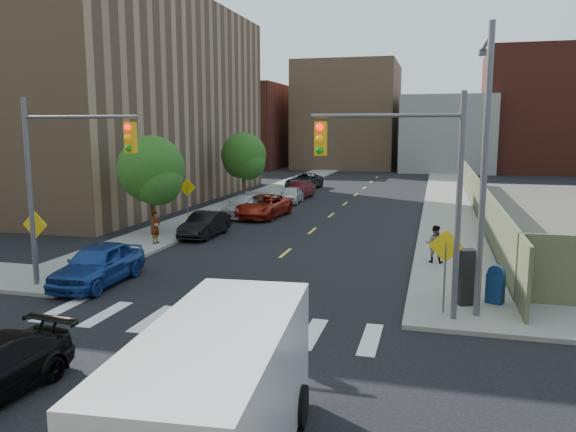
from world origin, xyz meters
The scene contains 29 objects.
ground centered at (0.00, 0.00, 0.00)m, with size 160.00×160.00×0.00m, color black.
sidewalk_nw centered at (-7.75, 41.50, 0.07)m, with size 3.50×73.00×0.15m, color gray.
sidewalk_ne centered at (7.75, 41.50, 0.07)m, with size 3.50×73.00×0.15m, color gray.
fence_north centered at (9.60, 28.00, 1.25)m, with size 0.12×44.00×2.50m, color #5F6547.
building_nw centered at (-22.00, 30.00, 8.00)m, with size 22.00×30.00×16.00m, color #8C6B4C.
bg_bldg_west centered at (-22.00, 70.00, 6.00)m, with size 14.00×18.00×12.00m, color #592319.
bg_bldg_midwest centered at (-6.00, 72.00, 7.50)m, with size 14.00×16.00×15.00m, color #8C6B4C.
bg_bldg_center centered at (8.00, 70.00, 5.00)m, with size 12.00×16.00×10.00m, color gray.
bg_bldg_east centered at (22.00, 72.00, 8.00)m, with size 18.00×18.00×16.00m, color #592319.
signal_nw centered at (-5.98, 6.00, 4.53)m, with size 4.59×0.30×7.00m.
signal_ne centered at (5.98, 6.00, 4.53)m, with size 4.59×0.30×7.00m.
streetlight_ne centered at (8.20, 6.90, 5.22)m, with size 0.25×3.70×9.00m.
warn_sign_nw centered at (-7.80, 6.50, 1.99)m, with size 1.06×0.06×2.83m.
warn_sign_ne centered at (7.20, 6.50, 1.99)m, with size 1.06×0.06×2.83m.
warn_sign_midwest centered at (-7.80, 20.00, 1.99)m, with size 1.06×0.06×2.83m.
tree_west_near centered at (-8.00, 16.05, 3.48)m, with size 3.66×3.64×5.52m.
tree_west_far centered at (-8.00, 31.05, 3.48)m, with size 3.66×3.64×5.52m.
parked_car_blue centered at (-5.50, 7.00, 0.79)m, with size 1.87×4.64×1.58m, color navy.
parked_car_black centered at (-5.31, 16.78, 0.68)m, with size 1.44×4.12×1.36m, color black.
parked_car_red centered at (-4.20, 23.96, 0.75)m, with size 2.48×5.38×1.49m, color maroon.
parked_car_silver centered at (-5.50, 24.16, 0.73)m, with size 2.03×5.00×1.45m, color #B7B9C0.
parked_car_white centered at (-4.20, 31.30, 0.66)m, with size 1.55×3.86×1.31m, color #BABABA.
parked_car_maroon centered at (-4.20, 34.28, 0.69)m, with size 1.47×4.21×1.39m, color #400C0F.
parked_car_grey centered at (-5.50, 41.42, 0.77)m, with size 2.56×5.56×1.54m, color #222327.
cargo_van centered at (3.38, -2.83, 1.42)m, with size 2.87×6.09×2.71m.
mailbox centered at (8.87, 7.95, 0.78)m, with size 0.65×0.59×1.30m.
payphone centered at (7.91, 7.56, 1.07)m, with size 0.55×0.45×1.85m, color black.
pedestrian_west centered at (-6.70, 13.84, 0.98)m, with size 0.60×0.40×1.65m, color gray.
pedestrian_east centered at (6.87, 13.30, 0.97)m, with size 0.79×0.62×1.63m, color gray.
Camera 1 is at (6.81, -11.25, 5.97)m, focal length 35.00 mm.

